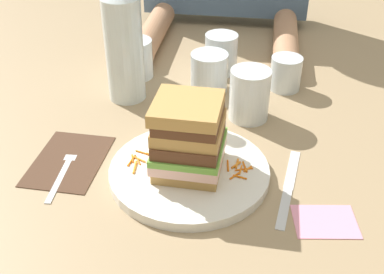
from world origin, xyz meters
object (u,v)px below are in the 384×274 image
object	(u,v)px
knife	(288,189)
napkin_pink	(325,221)
sandwich	(189,137)
water_bottle	(124,42)
empty_tumbler_0	(135,59)
empty_tumbler_1	(286,73)
empty_tumbler_3	(221,54)
main_plate	(189,172)
empty_tumbler_2	(209,72)
fork	(65,167)
juice_glass	(249,98)
napkin_dark	(69,160)

from	to	relation	value
knife	napkin_pink	distance (m)	0.08
sandwich	water_bottle	size ratio (longest dim) A/B	0.45
empty_tumbler_0	empty_tumbler_1	xyz separation A→B (m)	(0.33, -0.01, -0.01)
empty_tumbler_0	empty_tumbler_3	distance (m)	0.19
main_plate	sandwich	world-z (taller)	sandwich
empty_tumbler_2	napkin_pink	bearing A→B (deg)	-60.02
sandwich	fork	distance (m)	0.22
sandwich	empty_tumbler_0	world-z (taller)	sandwich
main_plate	empty_tumbler_1	distance (m)	0.36
juice_glass	water_bottle	bearing A→B (deg)	170.02
knife	empty_tumbler_3	size ratio (longest dim) A/B	2.27
empty_tumbler_0	fork	bearing A→B (deg)	-96.01
sandwich	empty_tumbler_3	distance (m)	0.39
napkin_dark	empty_tumbler_2	world-z (taller)	empty_tumbler_2
fork	juice_glass	world-z (taller)	juice_glass
knife	water_bottle	bearing A→B (deg)	142.07
empty_tumbler_0	empty_tumbler_3	size ratio (longest dim) A/B	0.96
napkin_pink	sandwich	bearing A→B (deg)	160.20
fork	empty_tumbler_1	xyz separation A→B (m)	(0.36, 0.34, 0.03)
napkin_dark	knife	world-z (taller)	same
fork	empty_tumbler_1	size ratio (longest dim) A/B	2.33
napkin_dark	fork	distance (m)	0.02
napkin_dark	water_bottle	size ratio (longest dim) A/B	0.59
knife	juice_glass	xyz separation A→B (m)	(-0.07, 0.21, 0.04)
fork	water_bottle	world-z (taller)	water_bottle
juice_glass	empty_tumbler_2	world-z (taller)	juice_glass
water_bottle	empty_tumbler_2	xyz separation A→B (m)	(0.16, 0.05, -0.08)
water_bottle	napkin_pink	world-z (taller)	water_bottle
water_bottle	empty_tumbler_3	bearing A→B (deg)	39.11
knife	fork	bearing A→B (deg)	-179.88
juice_glass	empty_tumbler_2	bearing A→B (deg)	131.71
fork	napkin_dark	bearing A→B (deg)	93.09
sandwich	empty_tumbler_2	size ratio (longest dim) A/B	1.51
main_plate	napkin_dark	xyz separation A→B (m)	(-0.21, 0.01, -0.01)
empty_tumbler_1	napkin_pink	world-z (taller)	empty_tumbler_1
napkin_pink	knife	bearing A→B (deg)	128.98
juice_glass	empty_tumbler_3	size ratio (longest dim) A/B	1.13
knife	empty_tumbler_0	xyz separation A→B (m)	(-0.33, 0.35, 0.04)
napkin_dark	sandwich	bearing A→B (deg)	-2.76
knife	empty_tumbler_2	xyz separation A→B (m)	(-0.16, 0.31, 0.04)
empty_tumbler_1	sandwich	bearing A→B (deg)	-115.38
juice_glass	empty_tumbler_2	distance (m)	0.13
sandwich	napkin_pink	bearing A→B (deg)	-19.80
empty_tumbler_3	napkin_pink	world-z (taller)	empty_tumbler_3
sandwich	empty_tumbler_0	distance (m)	0.38
sandwich	empty_tumbler_1	distance (m)	0.37
sandwich	water_bottle	distance (m)	0.30
main_plate	fork	size ratio (longest dim) A/B	1.56
main_plate	empty_tumbler_3	size ratio (longest dim) A/B	2.95
napkin_dark	napkin_pink	distance (m)	0.43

